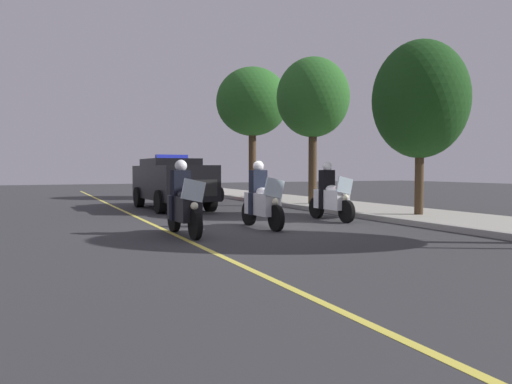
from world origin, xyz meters
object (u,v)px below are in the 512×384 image
(police_motorcycle_lead_left, at_px, (184,205))
(tree_mid_block, at_px, (420,100))
(police_motorcycle_trailing, at_px, (331,197))
(police_suv, at_px, (172,181))
(tree_behind_suv, at_px, (252,102))
(police_motorcycle_lead_right, at_px, (262,201))
(tree_far_back, at_px, (313,98))
(cyclist_background, at_px, (216,183))

(police_motorcycle_lead_left, bearing_deg, tree_mid_block, 96.90)
(police_motorcycle_trailing, bearing_deg, police_motorcycle_lead_left, -74.31)
(police_suv, height_order, tree_behind_suv, tree_behind_suv)
(police_motorcycle_lead_right, distance_m, tree_behind_suv, 13.23)
(police_motorcycle_lead_right, relative_size, tree_mid_block, 0.40)
(police_suv, height_order, tree_far_back, tree_far_back)
(police_motorcycle_lead_left, bearing_deg, cyclist_background, 156.53)
(cyclist_background, height_order, tree_far_back, tree_far_back)
(police_motorcycle_lead_right, bearing_deg, police_motorcycle_trailing, 107.61)
(cyclist_background, bearing_deg, tree_behind_suv, 112.44)
(police_motorcycle_trailing, distance_m, police_suv, 6.68)
(police_motorcycle_trailing, xyz_separation_m, tree_behind_suv, (-10.70, 2.30, 4.21))
(police_motorcycle_trailing, xyz_separation_m, tree_far_back, (-4.97, 2.40, 3.67))
(police_motorcycle_lead_left, relative_size, police_motorcycle_lead_right, 1.00)
(tree_far_back, bearing_deg, tree_mid_block, 6.16)
(police_motorcycle_trailing, xyz_separation_m, police_suv, (-5.87, -3.17, 0.37))
(police_suv, bearing_deg, police_motorcycle_trailing, 28.32)
(cyclist_background, height_order, tree_behind_suv, tree_behind_suv)
(tree_behind_suv, bearing_deg, police_motorcycle_lead_right, -23.12)
(police_suv, relative_size, tree_behind_suv, 0.76)
(tree_behind_suv, bearing_deg, police_suv, -48.52)
(police_motorcycle_trailing, bearing_deg, tree_far_back, 154.24)
(tree_mid_block, xyz_separation_m, tree_behind_suv, (-11.11, -0.68, 1.27))
(police_motorcycle_lead_right, relative_size, police_suv, 0.43)
(police_motorcycle_trailing, distance_m, tree_far_back, 6.63)
(police_motorcycle_lead_left, distance_m, police_suv, 7.43)
(cyclist_background, bearing_deg, police_suv, -39.19)
(police_motorcycle_lead_right, bearing_deg, cyclist_background, 166.07)
(police_motorcycle_trailing, bearing_deg, tree_mid_block, 82.16)
(police_motorcycle_lead_left, xyz_separation_m, cyclist_background, (-11.11, 4.82, 0.14))
(police_suv, distance_m, tree_behind_suv, 8.24)
(police_motorcycle_lead_left, height_order, police_motorcycle_trailing, same)
(police_motorcycle_lead_right, bearing_deg, tree_far_back, 139.10)
(police_motorcycle_trailing, relative_size, tree_behind_suv, 0.33)
(police_motorcycle_lead_left, height_order, tree_far_back, tree_far_back)
(police_motorcycle_lead_left, height_order, cyclist_background, police_motorcycle_lead_left)
(police_motorcycle_trailing, bearing_deg, police_motorcycle_lead_right, -72.39)
(cyclist_background, bearing_deg, tree_mid_block, 16.36)
(police_motorcycle_trailing, height_order, tree_far_back, tree_far_back)
(tree_mid_block, bearing_deg, police_motorcycle_lead_left, -83.10)
(police_motorcycle_lead_left, bearing_deg, police_motorcycle_trailing, 105.69)
(tree_behind_suv, bearing_deg, cyclist_background, -67.56)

